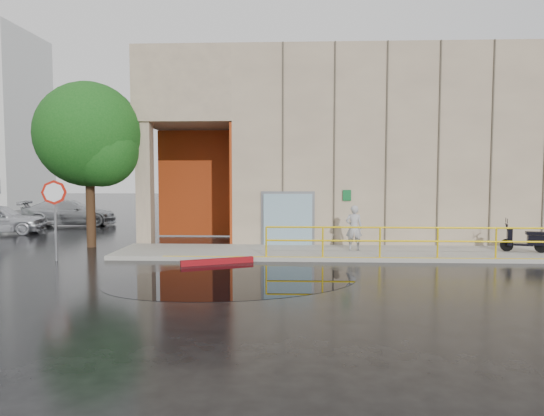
% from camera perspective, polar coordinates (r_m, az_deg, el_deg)
% --- Properties ---
extents(ground, '(120.00, 120.00, 0.00)m').
position_cam_1_polar(ground, '(13.33, 0.75, -8.66)').
color(ground, black).
rests_on(ground, ground).
extents(sidewalk, '(20.00, 3.00, 0.15)m').
position_cam_1_polar(sidewalk, '(18.10, 13.99, -5.17)').
color(sidewalk, gray).
rests_on(sidewalk, ground).
extents(building, '(20.00, 10.17, 8.00)m').
position_cam_1_polar(building, '(24.48, 13.64, 6.90)').
color(building, gray).
rests_on(building, ground).
extents(guardrail, '(9.56, 0.06, 1.03)m').
position_cam_1_polar(guardrail, '(16.76, 15.79, -3.84)').
color(guardrail, '#E0BB0B').
rests_on(guardrail, sidewalk).
extents(person, '(0.65, 0.47, 1.65)m').
position_cam_1_polar(person, '(17.89, 9.62, -2.30)').
color(person, '#A1A1A5').
rests_on(person, sidewalk).
extents(scooter, '(1.59, 0.89, 1.20)m').
position_cam_1_polar(scooter, '(19.42, 27.61, -2.61)').
color(scooter, black).
rests_on(scooter, sidewalk).
extents(stop_sign, '(0.63, 0.59, 2.72)m').
position_cam_1_polar(stop_sign, '(17.72, -24.22, 0.58)').
color(stop_sign, slate).
rests_on(stop_sign, ground).
extents(red_curb, '(2.29, 1.09, 0.18)m').
position_cam_1_polar(red_curb, '(15.94, -6.42, -6.25)').
color(red_curb, maroon).
rests_on(red_curb, ground).
extents(puddle, '(7.77, 5.85, 0.01)m').
position_cam_1_polar(puddle, '(13.43, -4.53, -8.56)').
color(puddle, black).
rests_on(puddle, ground).
extents(car_c, '(5.39, 3.12, 1.47)m').
position_cam_1_polar(car_c, '(29.77, -22.72, -0.52)').
color(car_c, '#B3B6BB').
rests_on(car_c, ground).
extents(tree_near, '(4.13, 4.13, 6.56)m').
position_cam_1_polar(tree_near, '(20.57, -20.43, 7.65)').
color(tree_near, black).
rests_on(tree_near, ground).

